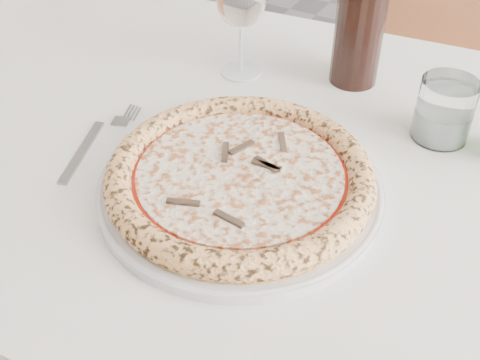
{
  "coord_description": "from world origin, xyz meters",
  "views": [
    {
      "loc": [
        0.36,
        -0.87,
        1.27
      ],
      "look_at": [
        0.07,
        -0.37,
        0.78
      ],
      "focal_mm": 45.0,
      "sensor_mm": 36.0,
      "label": 1
    }
  ],
  "objects_px": {
    "chair_far": "(446,56)",
    "wine_bottle": "(363,2)",
    "wine_glass": "(241,2)",
    "plate": "(240,187)",
    "tumbler": "(444,114)",
    "pizza": "(240,176)",
    "dining_table": "(274,199)"
  },
  "relations": [
    {
      "from": "dining_table",
      "to": "wine_glass",
      "type": "bearing_deg",
      "value": 133.02
    },
    {
      "from": "wine_glass",
      "to": "plate",
      "type": "bearing_deg",
      "value": -60.11
    },
    {
      "from": "wine_glass",
      "to": "tumbler",
      "type": "relative_size",
      "value": 1.94
    },
    {
      "from": "wine_glass",
      "to": "wine_bottle",
      "type": "relative_size",
      "value": 0.56
    },
    {
      "from": "pizza",
      "to": "wine_bottle",
      "type": "distance_m",
      "value": 0.35
    },
    {
      "from": "chair_far",
      "to": "wine_bottle",
      "type": "xyz_separation_m",
      "value": [
        -0.04,
        -0.59,
        0.36
      ]
    },
    {
      "from": "wine_glass",
      "to": "wine_bottle",
      "type": "distance_m",
      "value": 0.18
    },
    {
      "from": "plate",
      "to": "tumbler",
      "type": "height_order",
      "value": "tumbler"
    },
    {
      "from": "plate",
      "to": "dining_table",
      "type": "bearing_deg",
      "value": 90.0
    },
    {
      "from": "chair_far",
      "to": "plate",
      "type": "height_order",
      "value": "chair_far"
    },
    {
      "from": "pizza",
      "to": "plate",
      "type": "bearing_deg",
      "value": 16.22
    },
    {
      "from": "plate",
      "to": "tumbler",
      "type": "bearing_deg",
      "value": 53.32
    },
    {
      "from": "pizza",
      "to": "chair_far",
      "type": "bearing_deg",
      "value": 86.25
    },
    {
      "from": "dining_table",
      "to": "plate",
      "type": "xyz_separation_m",
      "value": [
        0.0,
        -0.1,
        0.1
      ]
    },
    {
      "from": "wine_glass",
      "to": "wine_bottle",
      "type": "bearing_deg",
      "value": 23.1
    },
    {
      "from": "dining_table",
      "to": "pizza",
      "type": "distance_m",
      "value": 0.15
    },
    {
      "from": "dining_table",
      "to": "wine_bottle",
      "type": "relative_size",
      "value": 4.78
    },
    {
      "from": "wine_bottle",
      "to": "dining_table",
      "type": "bearing_deg",
      "value": -94.77
    },
    {
      "from": "tumbler",
      "to": "chair_far",
      "type": "bearing_deg",
      "value": 100.52
    },
    {
      "from": "chair_far",
      "to": "pizza",
      "type": "relative_size",
      "value": 2.73
    },
    {
      "from": "chair_far",
      "to": "dining_table",
      "type": "bearing_deg",
      "value": -94.2
    },
    {
      "from": "pizza",
      "to": "tumbler",
      "type": "xyz_separation_m",
      "value": [
        0.19,
        0.25,
        0.01
      ]
    },
    {
      "from": "dining_table",
      "to": "wine_bottle",
      "type": "bearing_deg",
      "value": 85.23
    },
    {
      "from": "wine_glass",
      "to": "tumbler",
      "type": "xyz_separation_m",
      "value": [
        0.33,
        -0.01,
        -0.09
      ]
    },
    {
      "from": "dining_table",
      "to": "tumbler",
      "type": "distance_m",
      "value": 0.27
    },
    {
      "from": "chair_far",
      "to": "pizza",
      "type": "height_order",
      "value": "chair_far"
    },
    {
      "from": "wine_glass",
      "to": "wine_bottle",
      "type": "xyz_separation_m",
      "value": [
        0.17,
        0.07,
        0.01
      ]
    },
    {
      "from": "chair_far",
      "to": "wine_bottle",
      "type": "relative_size",
      "value": 2.98
    },
    {
      "from": "dining_table",
      "to": "tumbler",
      "type": "bearing_deg",
      "value": 38.75
    },
    {
      "from": "plate",
      "to": "wine_glass",
      "type": "xyz_separation_m",
      "value": [
        -0.15,
        0.26,
        0.12
      ]
    },
    {
      "from": "plate",
      "to": "wine_bottle",
      "type": "bearing_deg",
      "value": 86.66
    },
    {
      "from": "plate",
      "to": "wine_glass",
      "type": "distance_m",
      "value": 0.32
    }
  ]
}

